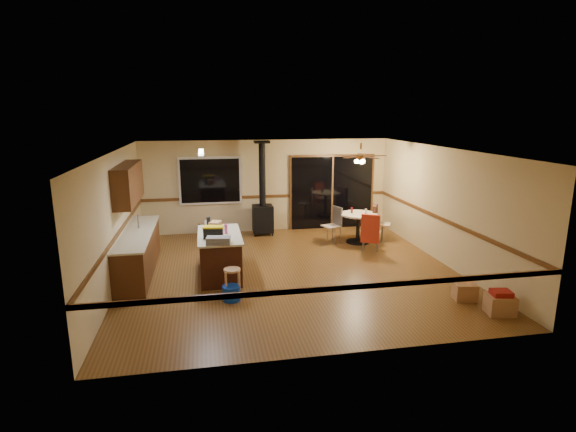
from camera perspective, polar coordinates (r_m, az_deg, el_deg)
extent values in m
plane|color=brown|center=(9.80, 0.33, -6.96)|extent=(7.00, 7.00, 0.00)
plane|color=silver|center=(9.24, 0.35, 8.38)|extent=(7.00, 7.00, 0.00)
plane|color=tan|center=(12.82, -2.64, 3.84)|extent=(7.00, 0.00, 7.00)
plane|color=tan|center=(6.16, 6.56, -6.54)|extent=(7.00, 0.00, 7.00)
plane|color=tan|center=(9.43, -21.03, -0.41)|extent=(0.00, 7.00, 7.00)
plane|color=tan|center=(10.65, 19.16, 1.21)|extent=(0.00, 7.00, 7.00)
cube|color=black|center=(12.63, -9.84, 4.44)|extent=(1.72, 0.10, 1.32)
cube|color=black|center=(13.21, 5.60, 2.97)|extent=(2.52, 0.10, 2.10)
cube|color=#4D2913|center=(10.08, -18.46, -4.50)|extent=(0.60, 3.00, 0.86)
cube|color=beige|center=(9.96, -18.64, -2.02)|extent=(0.64, 3.04, 0.04)
cube|color=#4D2913|center=(9.97, -19.63, 3.92)|extent=(0.35, 2.00, 0.80)
cube|color=#37180D|center=(9.50, -8.62, -5.01)|extent=(0.80, 1.60, 0.86)
cube|color=beige|center=(9.37, -8.71, -2.40)|extent=(0.88, 1.68, 0.04)
cube|color=black|center=(12.53, -3.21, -0.33)|extent=(0.55, 0.50, 0.75)
cylinder|color=black|center=(12.30, -3.29, 5.39)|extent=(0.18, 0.18, 1.77)
cylinder|color=brown|center=(11.57, 9.21, 7.43)|extent=(0.24, 0.24, 0.10)
cylinder|color=brown|center=(11.55, 9.26, 8.76)|extent=(0.05, 0.05, 0.16)
sphere|color=#FFD88C|center=(11.58, 9.18, 6.84)|extent=(0.16, 0.16, 0.16)
cube|color=white|center=(9.37, -10.99, 7.96)|extent=(0.10, 1.20, 0.04)
cube|color=slate|center=(8.66, -8.82, -3.09)|extent=(0.48, 0.31, 0.14)
cube|color=black|center=(9.07, -9.45, -2.13)|extent=(0.41, 0.25, 0.21)
cube|color=gold|center=(9.04, -9.48, -1.39)|extent=(0.43, 0.27, 0.03)
cube|color=#A16F47|center=(9.68, -9.21, -1.23)|extent=(0.29, 0.34, 0.19)
cylinder|color=black|center=(9.66, -10.05, -0.97)|extent=(0.10, 0.10, 0.29)
cylinder|color=#D84C8C|center=(9.35, -7.90, -1.64)|extent=(0.08, 0.08, 0.20)
cylinder|color=white|center=(9.70, -10.37, -1.21)|extent=(0.07, 0.07, 0.20)
cylinder|color=tan|center=(8.41, -7.07, -8.48)|extent=(0.31, 0.31, 0.56)
cylinder|color=#0D38B9|center=(8.36, -7.19, -9.69)|extent=(0.39, 0.39, 0.28)
cylinder|color=black|center=(11.99, 8.82, -3.23)|extent=(0.60, 0.60, 0.04)
cylinder|color=black|center=(11.89, 8.88, -1.52)|extent=(0.10, 0.10, 0.70)
cylinder|color=beige|center=(11.81, 8.94, 0.22)|extent=(0.96, 0.96, 0.04)
cylinder|color=#590C14|center=(11.83, 8.11, 0.73)|extent=(0.06, 0.06, 0.14)
cylinder|color=beige|center=(11.80, 9.86, 0.61)|extent=(0.07, 0.07, 0.13)
cube|color=tan|center=(11.76, 5.51, -1.29)|extent=(0.51, 0.51, 0.03)
cube|color=slate|center=(11.81, 6.28, 0.01)|extent=(0.16, 0.39, 0.50)
cube|color=tan|center=(11.28, 10.54, -2.08)|extent=(0.55, 0.55, 0.03)
cube|color=slate|center=(11.03, 10.44, -1.07)|extent=(0.36, 0.23, 0.50)
cube|color=#AC2913|center=(11.04, 10.40, -1.60)|extent=(0.43, 0.31, 0.70)
cube|color=tan|center=(12.17, 11.92, -1.02)|extent=(0.54, 0.54, 0.03)
cube|color=slate|center=(12.13, 11.09, 0.18)|extent=(0.21, 0.37, 0.50)
cube|color=#3A1C16|center=(12.15, 10.97, -0.27)|extent=(0.29, 0.44, 0.70)
cube|color=#A16F47|center=(12.52, -9.98, -1.78)|extent=(0.58, 0.52, 0.38)
cube|color=#A16F47|center=(8.56, 25.32, -10.13)|extent=(0.50, 0.45, 0.34)
cube|color=#A16F47|center=(8.93, 21.52, -8.88)|extent=(0.44, 0.40, 0.31)
cube|color=maroon|center=(8.49, 25.46, -8.82)|extent=(0.36, 0.32, 0.09)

